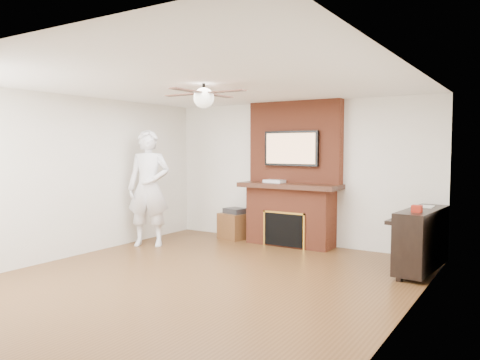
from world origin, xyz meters
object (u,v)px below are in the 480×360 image
Objects in this scene: fireplace at (292,188)px; side_table at (235,224)px; piano at (421,238)px; person at (149,188)px.

side_table is at bearing -176.61° from fireplace.
fireplace is 2.45m from piano.
person is at bearing -110.67° from side_table.
person is at bearing -166.39° from piano.
person reaches higher than piano.
fireplace is 1.25× the size of person.
side_table is 0.44× the size of piano.
person reaches higher than side_table.
person is 1.48× the size of piano.
side_table is (0.92, 1.33, -0.74)m from person.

